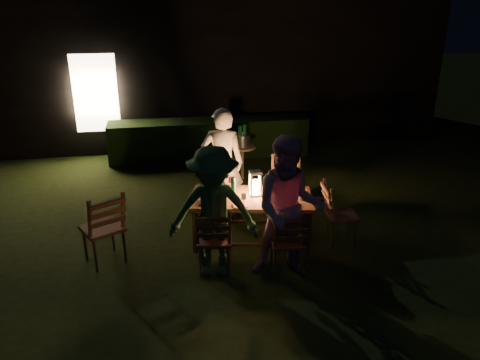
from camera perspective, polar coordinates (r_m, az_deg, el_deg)
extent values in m
plane|color=black|center=(6.87, 4.19, -6.72)|extent=(40.00, 40.00, 0.00)
cube|color=black|center=(12.26, -2.88, 13.89)|extent=(10.00, 4.00, 3.20)
cube|color=#FFE5B2|center=(10.31, -17.20, 10.06)|extent=(0.90, 0.06, 1.60)
cube|color=black|center=(10.07, -3.76, 5.13)|extent=(4.20, 0.70, 0.80)
cube|color=#452717|center=(6.42, 1.41, -2.25)|extent=(1.78, 1.14, 0.05)
cube|color=#452717|center=(6.32, -5.54, -6.37)|extent=(0.06, 0.06, 0.61)
cube|color=#452717|center=(6.92, -4.87, -3.73)|extent=(0.06, 0.06, 0.61)
cube|color=#452717|center=(6.31, 8.25, -6.53)|extent=(0.06, 0.06, 0.61)
cube|color=#452717|center=(6.91, 7.68, -3.87)|extent=(0.06, 0.06, 0.61)
cube|color=#452717|center=(5.87, -3.11, -7.22)|extent=(0.49, 0.47, 0.04)
cube|color=#452717|center=(5.58, -3.26, -5.72)|extent=(0.44, 0.21, 0.49)
cube|color=#452717|center=(5.87, 5.76, -7.52)|extent=(0.43, 0.42, 0.04)
cube|color=#452717|center=(5.60, 6.17, -6.10)|extent=(0.41, 0.17, 0.47)
cube|color=#452717|center=(7.21, -2.14, -1.43)|extent=(0.51, 0.49, 0.04)
cube|color=#452717|center=(7.28, -2.04, 1.09)|extent=(0.45, 0.24, 0.50)
cube|color=#452717|center=(7.20, 5.82, -1.32)|extent=(0.48, 0.46, 0.04)
cube|color=#452717|center=(7.28, 5.60, 1.35)|extent=(0.46, 0.18, 0.53)
cube|color=#452717|center=(6.63, 12.28, -4.19)|extent=(0.44, 0.45, 0.04)
cube|color=#452717|center=(6.47, 10.94, -2.16)|extent=(0.18, 0.43, 0.49)
cube|color=#452717|center=(6.26, -16.42, -5.67)|extent=(0.62, 0.61, 0.04)
cube|color=#452717|center=(5.96, -16.00, -3.85)|extent=(0.49, 0.35, 0.55)
imported|color=white|center=(7.12, -2.15, 2.01)|extent=(0.71, 0.54, 1.74)
imported|color=#B57C9B|center=(5.59, 5.99, -3.52)|extent=(0.99, 0.84, 1.79)
imported|color=#2F5E30|center=(5.62, -3.25, -3.99)|extent=(1.18, 0.83, 1.66)
cube|color=white|center=(6.45, 1.86, -1.74)|extent=(0.15, 0.15, 0.03)
cube|color=white|center=(6.33, 1.89, 0.92)|extent=(0.16, 0.16, 0.03)
cylinder|color=#FF9E3F|center=(6.40, 1.87, -0.79)|extent=(0.09, 0.09, 0.18)
cylinder|color=white|center=(6.63, -3.33, -1.15)|extent=(0.25, 0.25, 0.01)
cylinder|color=white|center=(6.23, -3.68, -2.72)|extent=(0.25, 0.25, 0.01)
cylinder|color=white|center=(6.62, 5.32, -1.25)|extent=(0.25, 0.25, 0.01)
cylinder|color=white|center=(6.22, 5.55, -2.83)|extent=(0.25, 0.25, 0.01)
cylinder|color=#0F471E|center=(6.36, -0.83, -0.85)|extent=(0.07, 0.07, 0.28)
cube|color=red|center=(6.11, -0.02, -3.17)|extent=(0.18, 0.14, 0.01)
cube|color=red|center=(6.15, 6.52, -3.16)|extent=(0.18, 0.14, 0.01)
cube|color=black|center=(6.17, -4.39, -3.05)|extent=(0.14, 0.07, 0.01)
cylinder|color=olive|center=(8.67, 0.29, 4.06)|extent=(0.49, 0.49, 0.04)
cylinder|color=olive|center=(8.77, 0.29, 2.08)|extent=(0.06, 0.06, 0.64)
cylinder|color=#A5A8AD|center=(8.63, 0.29, 4.88)|extent=(0.30, 0.30, 0.22)
cylinder|color=#0F471E|center=(8.57, 0.01, 5.10)|extent=(0.07, 0.07, 0.32)
cylinder|color=#0F471E|center=(8.66, 0.57, 5.29)|extent=(0.07, 0.07, 0.32)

